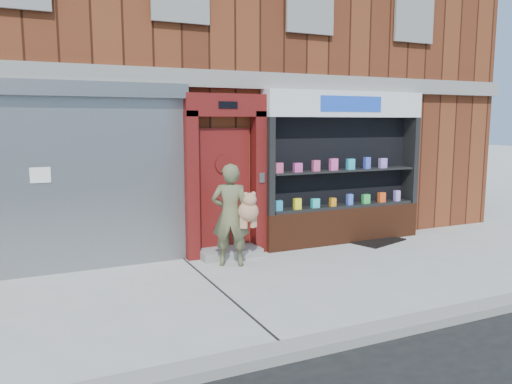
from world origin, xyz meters
TOP-DOWN VIEW (x-y plane):
  - ground at (0.00, 0.00)m, footprint 80.00×80.00m
  - curb at (0.00, -2.15)m, footprint 60.00×0.30m
  - building at (-0.00, 5.99)m, footprint 12.00×8.16m
  - shutter_bay at (-3.00, 1.93)m, footprint 3.10×0.30m
  - red_door_bay at (-0.75, 1.86)m, footprint 1.52×0.58m
  - pharmacy_bay at (1.75, 1.81)m, footprint 3.50×0.41m
  - woman at (-0.91, 1.16)m, footprint 0.79×0.69m
  - doormat at (2.39, 1.55)m, footprint 1.27×1.06m

SIDE VIEW (x-z plane):
  - ground at x=0.00m, z-range 0.00..0.00m
  - doormat at x=2.39m, z-range 0.00..0.03m
  - curb at x=0.00m, z-range 0.00..0.12m
  - woman at x=-0.91m, z-range 0.01..1.74m
  - pharmacy_bay at x=1.75m, z-range -0.13..2.87m
  - red_door_bay at x=-0.75m, z-range 0.01..2.91m
  - shutter_bay at x=-3.00m, z-range 0.20..3.24m
  - building at x=0.00m, z-range 0.00..8.00m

